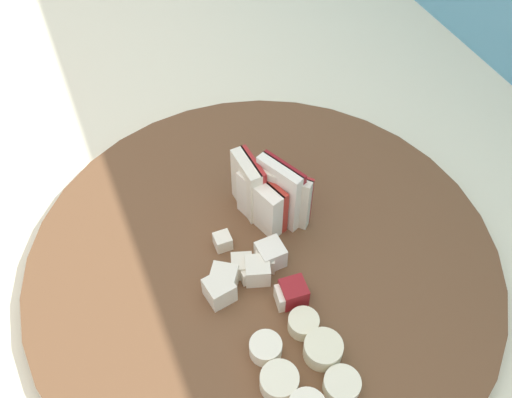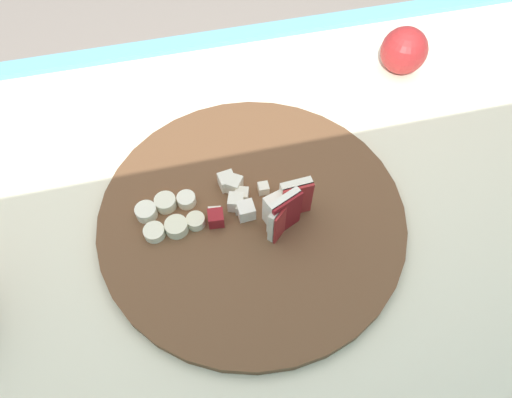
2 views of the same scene
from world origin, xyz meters
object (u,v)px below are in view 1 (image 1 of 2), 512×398
Objects in this scene: cutting_board at (264,260)px; banana_slice_rows at (304,368)px; apple_dice_pile at (253,274)px; apple_wedge_fan at (268,194)px.

banana_slice_rows reaches higher than cutting_board.
banana_slice_rows is (0.09, 0.00, -0.00)m from apple_dice_pile.
apple_dice_pile is at bearing -178.16° from banana_slice_rows.
cutting_board is 4.55× the size of apple_dice_pile.
apple_dice_pile is (0.06, -0.04, -0.02)m from apple_wedge_fan.
apple_wedge_fan is (-0.04, 0.02, 0.04)m from cutting_board.
banana_slice_rows is at bearing -14.11° from apple_wedge_fan.
cutting_board is 0.03m from apple_dice_pile.
banana_slice_rows is (0.11, -0.02, 0.01)m from cutting_board.
cutting_board is at bearing -28.17° from apple_wedge_fan.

